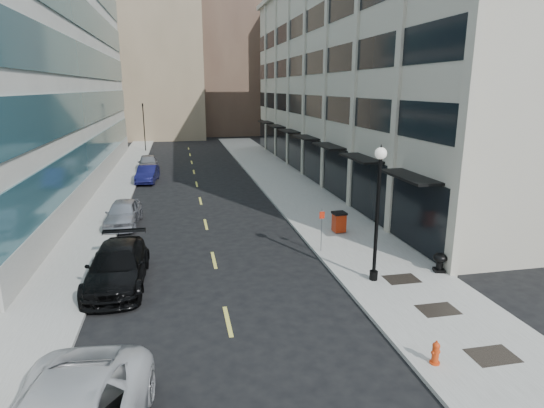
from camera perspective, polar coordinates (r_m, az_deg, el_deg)
name	(u,v)px	position (r m, az deg, el deg)	size (l,w,h in m)	color
ground	(235,352)	(14.97, -4.67, -18.07)	(160.00, 160.00, 0.00)	black
sidewalk_right	(300,195)	(34.69, 3.49, 1.12)	(5.00, 80.00, 0.15)	gray
sidewalk_left	(107,204)	(33.90, -20.01, -0.05)	(3.00, 80.00, 0.15)	gray
building_right	(382,77)	(43.62, 13.64, 15.29)	(15.30, 46.50, 18.25)	#B2AA96
skyline_tan_near	(157,50)	(80.82, -14.27, 18.22)	(14.00, 18.00, 28.00)	#927D60
skyline_brown	(227,35)	(85.55, -5.72, 20.36)	(12.00, 16.00, 34.00)	brown
skyline_tan_far	(103,71)	(91.48, -20.41, 15.40)	(12.00, 14.00, 22.00)	#927D60
skyline_stone	(290,76)	(80.95, 2.22, 15.79)	(10.00, 14.00, 20.00)	#B2AA96
grate_near	(492,356)	(15.97, 25.93, -16.73)	(1.40, 1.00, 0.01)	black
grate_mid	(438,310)	(18.09, 20.11, -12.34)	(1.40, 1.00, 0.01)	black
grate_far	(402,279)	(20.28, 15.96, -9.04)	(1.40, 1.00, 0.01)	black
road_centerline	(203,211)	(30.66, -8.67, -0.93)	(0.15, 68.20, 0.01)	#D8CC4C
traffic_signal	(143,106)	(60.74, -15.92, 11.69)	(0.66, 0.66, 6.98)	black
car_black_pickup	(117,266)	(20.09, -18.83, -7.41)	(2.32, 5.69, 1.65)	black
car_silver_sedan	(123,213)	(28.43, -18.16, -1.11)	(1.83, 4.55, 1.55)	#989AA1
car_blue_sedan	(147,174)	(41.10, -15.36, 3.65)	(1.53, 4.40, 1.45)	#121243
car_grey_sedan	(148,163)	(46.50, -15.28, 4.97)	(1.91, 4.75, 1.62)	gray
fire_hydrant	(436,353)	(14.78, 19.85, -17.13)	(0.30, 0.30, 0.74)	red
trash_bin	(339,221)	(25.67, 8.41, -2.17)	(0.76, 0.83, 1.16)	#A7260B
lamppost	(378,202)	(18.86, 13.15, 0.19)	(0.48, 0.48, 5.74)	black
sign_post	(322,224)	(22.40, 6.26, -2.46)	(0.25, 0.07, 2.16)	slate
urn_planter	(440,261)	(21.39, 20.32, -6.67)	(0.61, 0.61, 0.85)	black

